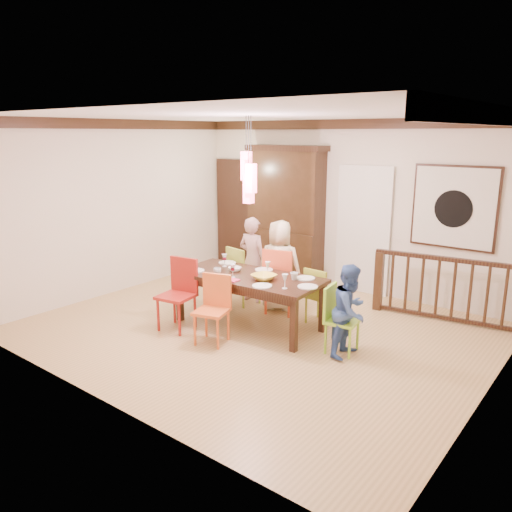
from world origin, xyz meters
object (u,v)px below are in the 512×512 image
Objects in this scene: chair_far_left at (245,271)px; balustrade at (454,289)px; person_far_left at (253,259)px; person_far_mid at (279,265)px; dining_table at (249,281)px; chair_end_right at (343,315)px; person_end_right at (350,311)px; china_hutch at (285,214)px.

chair_far_left is 0.40× the size of balustrade.
person_far_mid is at bearing 173.10° from person_far_left.
dining_table is 2.52× the size of chair_end_right.
person_far_left is 1.20× the size of person_end_right.
chair_far_left is at bearing 71.88° from person_end_right.
balustrade is 2.55m from person_far_mid.
dining_table is at bearing 124.86° from person_far_left.
china_hutch is 3.29m from balustrade.
chair_end_right is 2.29m from person_far_left.
person_end_right is at bearing -116.78° from balustrade.
chair_far_left is at bearing 63.72° from chair_end_right.
balustrade is at bearing -174.72° from person_far_mid.
dining_table is at bearing -147.17° from balustrade.
dining_table is at bearing -67.02° from china_hutch.
person_far_mid is at bearing 53.74° from chair_end_right.
chair_far_left is at bearing 129.26° from dining_table.
chair_far_left is 0.81× the size of person_end_right.
person_end_right reaches higher than dining_table.
balustrade is 3.06m from person_far_left.
person_end_right is (1.65, -0.83, -0.12)m from person_far_mid.
person_end_right is at bearing 157.22° from person_far_left.
china_hutch is 1.76× the size of person_far_mid.
person_end_right is at bearing 173.35° from chair_far_left.
china_hutch reaches higher than person_far_left.
person_far_mid is at bearing -156.96° from chair_far_left.
chair_end_right is (2.12, -0.68, -0.05)m from chair_far_left.
chair_far_left reaches higher than dining_table.
chair_far_left is at bearing -79.19° from china_hutch.
person_end_right reaches higher than balustrade.
chair_end_right is at bearing 173.11° from chair_far_left.
dining_table is 1.54× the size of person_far_left.
balustrade is at bearing -161.45° from person_far_left.
chair_far_left is (-0.66, 0.71, -0.13)m from dining_table.
chair_end_right is at bearing 132.51° from person_far_mid.
china_hutch is 3.46m from person_end_right.
china_hutch is 1.78× the size of person_far_left.
dining_table is at bearing 143.76° from chair_far_left.
person_far_left reaches higher than balustrade.
person_far_left is (-2.11, 0.87, 0.21)m from chair_end_right.
person_end_right is at bearing -3.34° from dining_table.
person_end_right is at bearing -41.67° from china_hutch.
person_far_left is (-0.65, 0.90, 0.03)m from dining_table.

